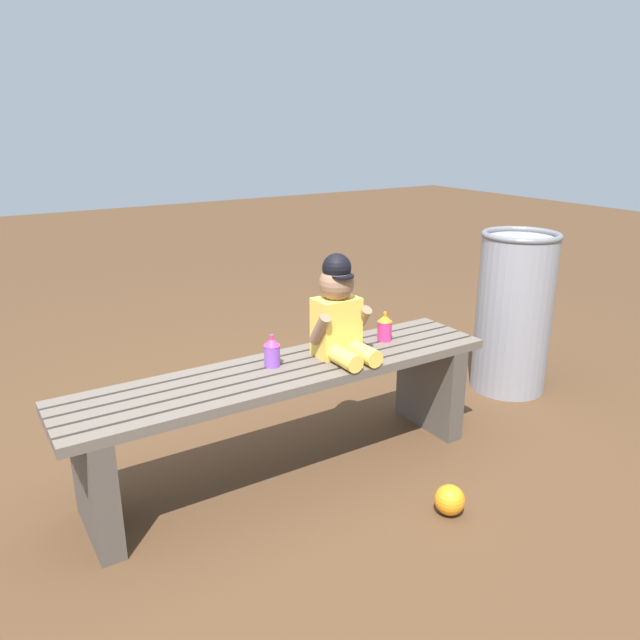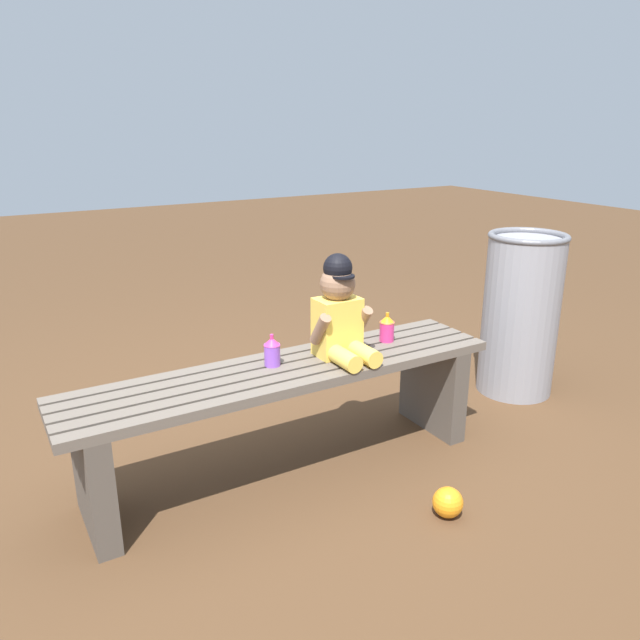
# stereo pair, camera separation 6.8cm
# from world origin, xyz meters

# --- Properties ---
(ground_plane) EXTENTS (16.00, 16.00, 0.00)m
(ground_plane) POSITION_xyz_m (0.00, 0.00, 0.00)
(ground_plane) COLOR #4C331E
(park_bench) EXTENTS (1.69, 0.36, 0.44)m
(park_bench) POSITION_xyz_m (0.00, 0.00, 0.30)
(park_bench) COLOR #60564C
(park_bench) RESTS_ON ground_plane
(child_figure) EXTENTS (0.23, 0.27, 0.40)m
(child_figure) POSITION_xyz_m (0.23, -0.00, 0.62)
(child_figure) COLOR #F2C64C
(child_figure) RESTS_ON park_bench
(sippy_cup_left) EXTENTS (0.06, 0.06, 0.12)m
(sippy_cup_left) POSITION_xyz_m (-0.04, 0.04, 0.50)
(sippy_cup_left) COLOR #8C4CCC
(sippy_cup_left) RESTS_ON park_bench
(sippy_cup_right) EXTENTS (0.06, 0.06, 0.12)m
(sippy_cup_right) POSITION_xyz_m (0.49, 0.04, 0.50)
(sippy_cup_right) COLOR #E5337F
(sippy_cup_right) RESTS_ON park_bench
(toy_ball) EXTENTS (0.11, 0.11, 0.11)m
(toy_ball) POSITION_xyz_m (0.35, -0.54, 0.05)
(toy_ball) COLOR orange
(toy_ball) RESTS_ON ground_plane
(trash_bin) EXTENTS (0.38, 0.38, 0.81)m
(trash_bin) POSITION_xyz_m (1.36, 0.10, 0.41)
(trash_bin) COLOR gray
(trash_bin) RESTS_ON ground_plane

